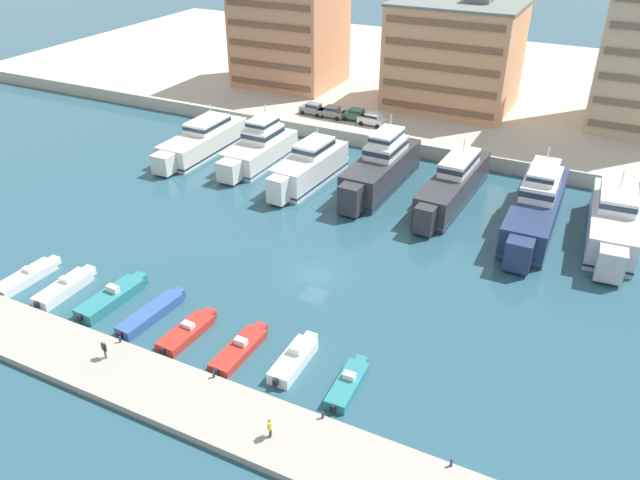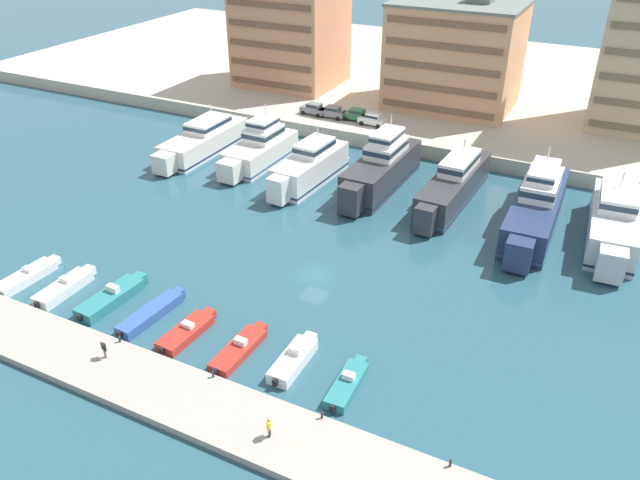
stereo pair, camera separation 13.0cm
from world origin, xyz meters
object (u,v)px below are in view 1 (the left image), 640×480
object	(u,v)px
yacht_ivory_far_left	(203,140)
motorboat_teal_right	(348,384)
yacht_charcoal_center	(453,185)
motorboat_teal_mid_left	(112,297)
yacht_navy_center_right	(536,206)
motorboat_white_mid_right	(294,359)
motorboat_red_center_right	(240,349)
pedestrian_far_side	(270,426)
motorboat_red_center	(187,332)
motorboat_white_far_left	(27,276)
motorboat_blue_center_left	(152,313)
yacht_silver_mid_right	(613,222)
motorboat_white_left	(65,287)
yacht_ivory_left	(259,148)
car_grey_left	(332,111)
pedestrian_near_edge	(104,348)
yacht_charcoal_center_left	(381,168)
yacht_white_mid_left	(309,167)
car_grey_far_left	(313,108)
car_white_center_left	(372,119)
car_green_mid_left	(356,114)

from	to	relation	value
yacht_ivory_far_left	motorboat_teal_right	distance (m)	50.63
yacht_charcoal_center	motorboat_teal_mid_left	distance (m)	40.55
yacht_navy_center_right	motorboat_white_mid_right	size ratio (longest dim) A/B	3.30
motorboat_red_center_right	pedestrian_far_side	distance (m)	10.03
motorboat_red_center	motorboat_teal_right	world-z (taller)	motorboat_teal_right
motorboat_white_far_left	motorboat_blue_center_left	xyz separation A→B (m)	(14.58, 0.72, 0.01)
yacht_silver_mid_right	motorboat_white_far_left	distance (m)	59.75
yacht_charcoal_center	motorboat_white_left	xyz separation A→B (m)	(-27.03, -34.81, -1.63)
yacht_ivory_left	car_grey_left	world-z (taller)	yacht_ivory_left
yacht_ivory_left	yacht_silver_mid_right	xyz separation A→B (m)	(44.38, -1.16, 0.02)
yacht_charcoal_center	yacht_silver_mid_right	world-z (taller)	yacht_charcoal_center
pedestrian_near_edge	motorboat_red_center	bearing A→B (deg)	57.99
yacht_charcoal_center	motorboat_teal_mid_left	xyz separation A→B (m)	(-21.94, -34.06, -1.62)
yacht_ivory_left	motorboat_white_mid_right	world-z (taller)	yacht_ivory_left
yacht_charcoal_center_left	motorboat_white_left	world-z (taller)	yacht_charcoal_center_left
yacht_charcoal_center	yacht_charcoal_center_left	bearing A→B (deg)	-178.77
yacht_white_mid_left	motorboat_red_center	distance (m)	32.34
motorboat_white_mid_right	pedestrian_near_edge	bearing A→B (deg)	-153.86
motorboat_white_mid_right	motorboat_teal_right	bearing A→B (deg)	-5.70
car_grey_far_left	motorboat_teal_right	bearing A→B (deg)	-60.28
motorboat_white_left	motorboat_red_center	size ratio (longest dim) A/B	1.07
motorboat_teal_mid_left	motorboat_white_left	bearing A→B (deg)	-171.63
yacht_white_mid_left	yacht_charcoal_center	distance (m)	17.99
motorboat_teal_mid_left	car_grey_left	world-z (taller)	car_grey_left
motorboat_red_center	car_white_center_left	size ratio (longest dim) A/B	1.56
car_grey_far_left	car_white_center_left	bearing A→B (deg)	-2.22
motorboat_blue_center_left	pedestrian_near_edge	world-z (taller)	pedestrian_near_edge
motorboat_red_center	pedestrian_near_edge	xyz separation A→B (m)	(-3.60, -5.75, 1.18)
yacht_ivory_left	motorboat_blue_center_left	world-z (taller)	yacht_ivory_left
motorboat_red_center	pedestrian_far_side	size ratio (longest dim) A/B	3.92
motorboat_teal_mid_left	car_green_mid_left	size ratio (longest dim) A/B	1.94
yacht_navy_center_right	motorboat_red_center	world-z (taller)	yacht_navy_center_right
motorboat_white_far_left	car_white_center_left	bearing A→B (deg)	73.20
yacht_charcoal_center	pedestrian_far_side	bearing A→B (deg)	-90.86
yacht_charcoal_center	motorboat_white_far_left	distance (m)	47.31
yacht_ivory_left	yacht_white_mid_left	bearing A→B (deg)	-15.93
car_grey_far_left	car_green_mid_left	distance (m)	6.98
car_grey_far_left	car_green_mid_left	world-z (taller)	same
motorboat_white_far_left	pedestrian_far_side	distance (m)	31.90
motorboat_teal_mid_left	car_white_center_left	world-z (taller)	car_white_center_left
yacht_silver_mid_right	motorboat_red_center_right	size ratio (longest dim) A/B	2.66
yacht_navy_center_right	car_white_center_left	bearing A→B (deg)	147.14
yacht_charcoal_center_left	yacht_silver_mid_right	xyz separation A→B (m)	(26.90, -1.41, -0.43)
yacht_ivory_left	motorboat_white_far_left	distance (m)	34.99
motorboat_teal_mid_left	motorboat_white_far_left	bearing A→B (deg)	-174.49
yacht_ivory_far_left	yacht_silver_mid_right	world-z (taller)	yacht_silver_mid_right
yacht_ivory_far_left	car_white_center_left	xyz separation A→B (m)	(19.09, 15.80, 1.17)
motorboat_red_center	motorboat_red_center_right	bearing A→B (deg)	1.50
yacht_silver_mid_right	motorboat_white_mid_right	world-z (taller)	yacht_silver_mid_right
car_green_mid_left	pedestrian_near_edge	distance (m)	56.67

